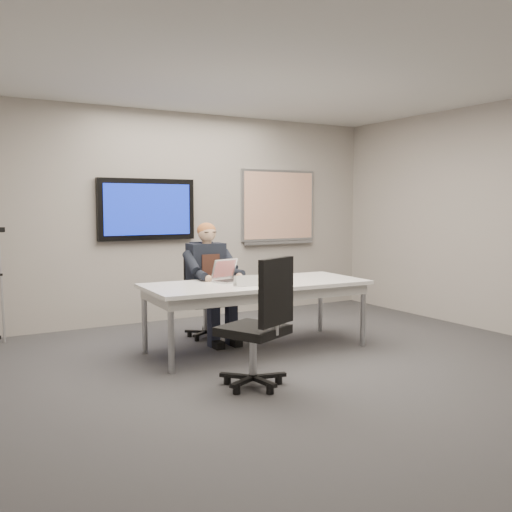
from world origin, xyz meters
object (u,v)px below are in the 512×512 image
office_chair_far (204,312)px  laptop (228,276)px  conference_table (256,290)px  office_chair_near (258,347)px  seated_person (213,294)px

office_chair_far → laptop: size_ratio=2.37×
conference_table → office_chair_far: (-0.23, 0.83, -0.36)m
office_chair_near → seated_person: bearing=-128.2°
conference_table → seated_person: size_ratio=1.78×
office_chair_near → seated_person: 1.77m
office_chair_far → office_chair_near: office_chair_near is taller
office_chair_far → laptop: laptop is taller
office_chair_near → seated_person: seated_person is taller
office_chair_near → seated_person: size_ratio=0.83×
seated_person → laptop: (0.01, -0.37, 0.25)m
office_chair_far → seated_person: 0.35m
conference_table → office_chair_far: size_ratio=2.59×
office_chair_near → laptop: size_ratio=2.85×
seated_person → conference_table: bearing=-67.7°
office_chair_far → seated_person: seated_person is taller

